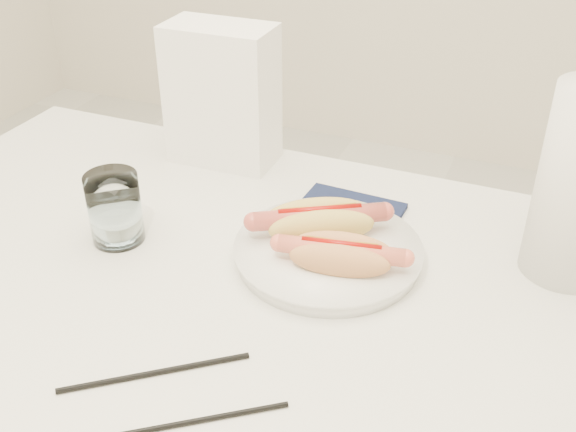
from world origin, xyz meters
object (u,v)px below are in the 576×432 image
at_px(table, 232,327).
at_px(plate, 328,254).
at_px(water_glass, 115,208).
at_px(napkin_box, 222,95).
at_px(hotdog_right, 341,255).
at_px(hotdog_left, 319,221).

bearing_deg(table, plate, 50.63).
height_order(table, water_glass, water_glass).
distance_m(table, napkin_box, 0.41).
bearing_deg(hotdog_right, hotdog_left, 120.01).
height_order(table, hotdog_right, hotdog_right).
relative_size(hotdog_left, water_glass, 1.66).
bearing_deg(napkin_box, plate, -39.99).
bearing_deg(hotdog_right, napkin_box, 128.88).
relative_size(plate, hotdog_left, 1.45).
bearing_deg(hotdog_left, plate, -77.73).
xyz_separation_m(plate, hotdog_left, (-0.02, 0.02, 0.03)).
bearing_deg(hotdog_left, water_glass, 167.26).
bearing_deg(table, water_glass, 166.86).
relative_size(water_glass, napkin_box, 0.44).
height_order(hotdog_right, napkin_box, napkin_box).
height_order(table, napkin_box, napkin_box).
relative_size(table, napkin_box, 5.16).
bearing_deg(plate, water_glass, -167.33).
relative_size(plate, hotdog_right, 1.51).
bearing_deg(napkin_box, table, -62.96).
xyz_separation_m(table, water_glass, (-0.20, 0.05, 0.11)).
bearing_deg(hotdog_right, table, -159.02).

